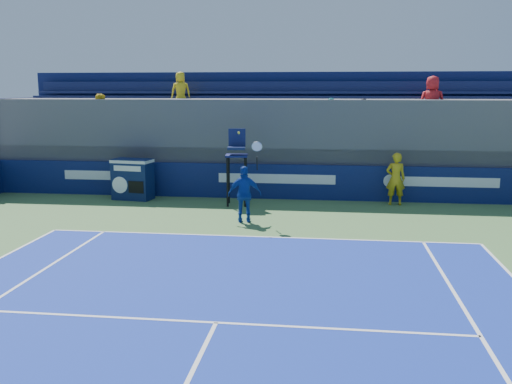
# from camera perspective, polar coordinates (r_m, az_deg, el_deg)

# --- Properties ---
(ball_person) EXTENTS (0.64, 0.43, 1.72)m
(ball_person) POSITION_cam_1_polar(r_m,az_deg,el_deg) (19.00, 13.78, 1.29)
(ball_person) COLOR gold
(ball_person) RESTS_ON apron
(back_hoarding) EXTENTS (20.40, 0.21, 1.20)m
(back_hoarding) POSITION_cam_1_polar(r_m,az_deg,el_deg) (19.56, 2.08, 1.03)
(back_hoarding) COLOR #0D184C
(back_hoarding) RESTS_ON ground
(match_clock) EXTENTS (1.41, 0.91, 1.40)m
(match_clock) POSITION_cam_1_polar(r_m,az_deg,el_deg) (19.88, -12.23, 1.37)
(match_clock) COLOR #0E1C46
(match_clock) RESTS_ON ground
(umpire_chair) EXTENTS (0.77, 0.77, 2.48)m
(umpire_chair) POSITION_cam_1_polar(r_m,az_deg,el_deg) (18.38, -1.94, 3.36)
(umpire_chair) COLOR black
(umpire_chair) RESTS_ON ground
(tennis_player) EXTENTS (1.00, 0.52, 2.57)m
(tennis_player) POSITION_cam_1_polar(r_m,az_deg,el_deg) (16.05, -1.13, -0.21)
(tennis_player) COLOR #13389B
(tennis_player) RESTS_ON apron
(stadium_seating) EXTENTS (21.00, 4.05, 4.40)m
(stadium_seating) POSITION_cam_1_polar(r_m,az_deg,el_deg) (21.43, 2.60, 5.18)
(stadium_seating) COLOR #4F4F54
(stadium_seating) RESTS_ON ground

